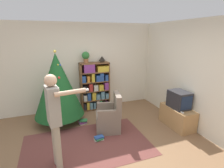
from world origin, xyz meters
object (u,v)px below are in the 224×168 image
armchair (110,118)px  table_lamp (102,59)px  standing_person (54,115)px  television (179,100)px  potted_plant (86,56)px  christmas_tree (58,85)px  bookshelf (95,86)px

armchair → table_lamp: (0.25, 1.39, 1.24)m
standing_person → table_lamp: (1.50, 2.25, 0.57)m
television → potted_plant: (-1.90, 1.80, 0.93)m
television → christmas_tree: bearing=155.8°
bookshelf → potted_plant: size_ratio=4.43×
table_lamp → christmas_tree: bearing=-157.5°
potted_plant → table_lamp: potted_plant is taller
bookshelf → potted_plant: bearing=177.5°
television → armchair: 1.76m
television → table_lamp: 2.44m
christmas_tree → table_lamp: size_ratio=9.49×
television → standing_person: 2.96m
christmas_tree → potted_plant: (0.86, 0.56, 0.63)m
table_lamp → bookshelf: bearing=-177.4°
potted_plant → bookshelf: bearing=-2.5°
bookshelf → armchair: bearing=-90.4°
television → christmas_tree: christmas_tree is taller
television → standing_person: bearing=-171.2°
television → potted_plant: bearing=136.7°
armchair → potted_plant: (-0.24, 1.39, 1.32)m
television → potted_plant: size_ratio=1.54×
television → table_lamp: size_ratio=2.53×
standing_person → television: bearing=90.0°
armchair → television: bearing=89.9°
table_lamp → armchair: bearing=-100.3°
bookshelf → table_lamp: table_lamp is taller
armchair → table_lamp: 1.87m
armchair → table_lamp: bearing=-176.6°
armchair → potted_plant: bearing=-156.6°
bookshelf → television: 2.44m
standing_person → potted_plant: size_ratio=5.06×
bookshelf → christmas_tree: (-1.10, -0.55, 0.29)m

